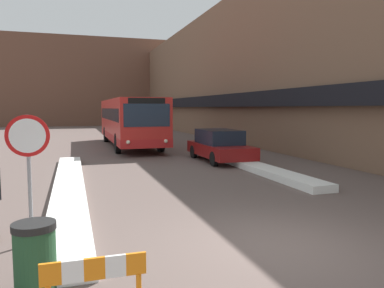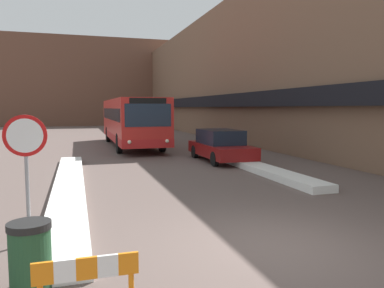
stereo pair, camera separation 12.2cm
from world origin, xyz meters
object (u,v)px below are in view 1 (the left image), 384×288
Objects in this scene: parked_car_front at (220,145)px; stop_sign at (28,151)px; city_bus at (130,121)px; construction_barricade at (95,282)px; trash_bin at (35,256)px.

parked_car_front is 1.91× the size of stop_sign.
construction_barricade is (-3.40, -20.70, -1.02)m from city_bus.
city_bus reaches higher than trash_bin.
city_bus is at bearing 110.52° from parked_car_front.
trash_bin is at bearing -123.10° from parked_car_front.
trash_bin is at bearing 116.20° from construction_barricade.
parked_car_front is 4.82× the size of trash_bin.
city_bus is 11.09× the size of construction_barricade.
trash_bin is (-4.13, -19.22, -1.21)m from city_bus.
parked_car_front is (3.06, -8.19, -0.94)m from city_bus.
city_bus is 17.86m from stop_sign.
stop_sign is 2.29m from trash_bin.
trash_bin is 0.86× the size of construction_barricade.
city_bus is 8.79m from parked_car_front.
city_bus reaches higher than construction_barricade.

